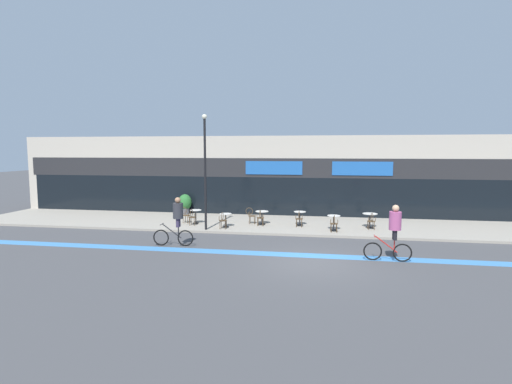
# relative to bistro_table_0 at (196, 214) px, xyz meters

# --- Properties ---
(ground_plane) EXTENTS (120.00, 120.00, 0.00)m
(ground_plane) POSITION_rel_bistro_table_0_xyz_m (6.68, -6.47, -0.66)
(ground_plane) COLOR #424244
(sidewalk_slab) EXTENTS (40.00, 5.50, 0.12)m
(sidewalk_slab) POSITION_rel_bistro_table_0_xyz_m (6.68, 0.78, -0.60)
(sidewalk_slab) COLOR gray
(sidewalk_slab) RESTS_ON ground
(storefront_facade) EXTENTS (40.00, 4.06, 5.12)m
(storefront_facade) POSITION_rel_bistro_table_0_xyz_m (6.68, 5.49, 1.90)
(storefront_facade) COLOR #B2A899
(storefront_facade) RESTS_ON ground
(bike_lane_stripe) EXTENTS (36.00, 0.70, 0.01)m
(bike_lane_stripe) POSITION_rel_bistro_table_0_xyz_m (6.68, -5.45, -0.65)
(bike_lane_stripe) COLOR #3D7AB7
(bike_lane_stripe) RESTS_ON ground
(bistro_table_0) EXTENTS (0.64, 0.64, 0.76)m
(bistro_table_0) POSITION_rel_bistro_table_0_xyz_m (0.00, 0.00, 0.00)
(bistro_table_0) COLOR black
(bistro_table_0) RESTS_ON sidewalk_slab
(bistro_table_1) EXTENTS (0.64, 0.64, 0.72)m
(bistro_table_1) POSITION_rel_bistro_table_0_xyz_m (1.92, -0.72, -0.03)
(bistro_table_1) COLOR black
(bistro_table_1) RESTS_ON sidewalk_slab
(bistro_table_2) EXTENTS (0.73, 0.73, 0.72)m
(bistro_table_2) POSITION_rel_bistro_table_0_xyz_m (3.72, 0.42, -0.02)
(bistro_table_2) COLOR black
(bistro_table_2) RESTS_ON sidewalk_slab
(bistro_table_3) EXTENTS (0.66, 0.66, 0.75)m
(bistro_table_3) POSITION_rel_bistro_table_0_xyz_m (5.82, 0.47, -0.01)
(bistro_table_3) COLOR black
(bistro_table_3) RESTS_ON sidewalk_slab
(bistro_table_4) EXTENTS (0.67, 0.67, 0.76)m
(bistro_table_4) POSITION_rel_bistro_table_0_xyz_m (7.63, -0.64, 0.00)
(bistro_table_4) COLOR black
(bistro_table_4) RESTS_ON sidewalk_slab
(bistro_table_5) EXTENTS (0.77, 0.77, 0.76)m
(bistro_table_5) POSITION_rel_bistro_table_0_xyz_m (9.55, 0.37, 0.01)
(bistro_table_5) COLOR black
(bistro_table_5) RESTS_ON sidewalk_slab
(cafe_chair_0_near) EXTENTS (0.41, 0.58, 0.90)m
(cafe_chair_0_near) POSITION_rel_bistro_table_0_xyz_m (-0.00, -0.63, -0.02)
(cafe_chair_0_near) COLOR #4C3823
(cafe_chair_0_near) RESTS_ON sidewalk_slab
(cafe_chair_0_side) EXTENTS (0.59, 0.44, 0.90)m
(cafe_chair_0_side) POSITION_rel_bistro_table_0_xyz_m (-0.63, 0.01, -0.02)
(cafe_chair_0_side) COLOR #4C3823
(cafe_chair_0_side) RESTS_ON sidewalk_slab
(cafe_chair_1_near) EXTENTS (0.40, 0.58, 0.90)m
(cafe_chair_1_near) POSITION_rel_bistro_table_0_xyz_m (1.92, -1.35, -0.02)
(cafe_chair_1_near) COLOR #4C3823
(cafe_chair_1_near) RESTS_ON sidewalk_slab
(cafe_chair_2_near) EXTENTS (0.42, 0.58, 0.90)m
(cafe_chair_2_near) POSITION_rel_bistro_table_0_xyz_m (3.72, -0.20, -0.02)
(cafe_chair_2_near) COLOR #4C3823
(cafe_chair_2_near) RESTS_ON sidewalk_slab
(cafe_chair_2_side) EXTENTS (0.58, 0.40, 0.90)m
(cafe_chair_2_side) POSITION_rel_bistro_table_0_xyz_m (3.09, 0.42, -0.02)
(cafe_chair_2_side) COLOR #4C3823
(cafe_chair_2_side) RESTS_ON sidewalk_slab
(cafe_chair_3_near) EXTENTS (0.40, 0.57, 0.90)m
(cafe_chair_3_near) POSITION_rel_bistro_table_0_xyz_m (5.82, -0.15, -0.02)
(cafe_chair_3_near) COLOR #4C3823
(cafe_chair_3_near) RESTS_ON sidewalk_slab
(cafe_chair_4_near) EXTENTS (0.42, 0.58, 0.90)m
(cafe_chair_4_near) POSITION_rel_bistro_table_0_xyz_m (7.63, -1.27, -0.02)
(cafe_chair_4_near) COLOR #4C3823
(cafe_chair_4_near) RESTS_ON sidewalk_slab
(cafe_chair_5_near) EXTENTS (0.45, 0.60, 0.90)m
(cafe_chair_5_near) POSITION_rel_bistro_table_0_xyz_m (9.56, -0.26, -0.02)
(cafe_chair_5_near) COLOR #4C3823
(cafe_chair_5_near) RESTS_ON sidewalk_slab
(planter_pot) EXTENTS (0.84, 0.84, 1.28)m
(planter_pot) POSITION_rel_bistro_table_0_xyz_m (-1.72, 3.04, 0.16)
(planter_pot) COLOR #4C4C51
(planter_pot) RESTS_ON sidewalk_slab
(lamp_post) EXTENTS (0.26, 0.26, 5.92)m
(lamp_post) POSITION_rel_bistro_table_0_xyz_m (1.08, -1.63, 2.84)
(lamp_post) COLOR black
(lamp_post) RESTS_ON sidewalk_slab
(cyclist_0) EXTENTS (1.83, 0.53, 2.18)m
(cyclist_0) POSITION_rel_bistro_table_0_xyz_m (0.71, -4.78, 0.59)
(cyclist_0) COLOR black
(cyclist_0) RESTS_ON ground
(cyclist_1) EXTENTS (1.80, 0.50, 2.19)m
(cyclist_1) POSITION_rel_bistro_table_0_xyz_m (9.72, -5.75, 0.61)
(cyclist_1) COLOR black
(cyclist_1) RESTS_ON ground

